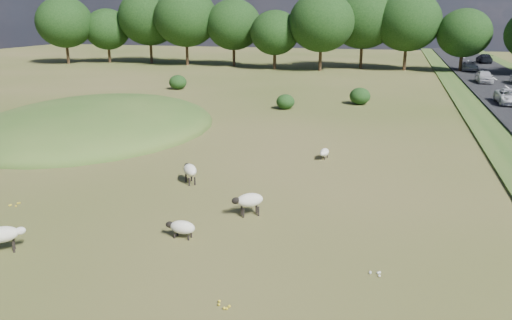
{
  "coord_description": "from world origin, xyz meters",
  "views": [
    {
      "loc": [
        8.18,
        -18.41,
        7.84
      ],
      "look_at": [
        2.0,
        4.0,
        1.0
      ],
      "focal_mm": 35.0,
      "sensor_mm": 36.0,
      "label": 1
    }
  ],
  "objects": [
    {
      "name": "ground",
      "position": [
        0.0,
        20.0,
        0.0
      ],
      "size": [
        160.0,
        160.0,
        0.0
      ],
      "primitive_type": "plane",
      "color": "#3C5219",
      "rests_on": "ground"
    },
    {
      "name": "sheep_5",
      "position": [
        2.94,
        -0.48,
        0.66
      ],
      "size": [
        1.32,
        1.06,
        0.95
      ],
      "rotation": [
        0.0,
        0.0,
        3.71
      ],
      "color": "beige",
      "rests_on": "ground"
    },
    {
      "name": "car_2",
      "position": [
        18.1,
        43.7,
        0.94
      ],
      "size": [
        1.63,
        4.05,
        1.38
      ],
      "primitive_type": "imported",
      "color": "silver",
      "rests_on": "road"
    },
    {
      "name": "car_3",
      "position": [
        18.1,
        29.17,
        0.89
      ],
      "size": [
        2.12,
        4.6,
        1.28
      ],
      "primitive_type": "imported",
      "color": "white",
      "rests_on": "road"
    },
    {
      "name": "car_6",
      "position": [
        21.9,
        69.49,
        0.96
      ],
      "size": [
        1.98,
        4.87,
        1.41
      ],
      "primitive_type": "imported",
      "rotation": [
        0.0,
        0.0,
        3.14
      ],
      "color": "black",
      "rests_on": "road"
    },
    {
      "name": "car_5",
      "position": [
        18.1,
        56.95,
        0.87
      ],
      "size": [
        2.07,
        4.49,
        1.25
      ],
      "primitive_type": "imported",
      "color": "silver",
      "rests_on": "road"
    },
    {
      "name": "sheep_3",
      "position": [
        4.72,
        8.51,
        0.37
      ],
      "size": [
        0.59,
        1.06,
        0.59
      ],
      "rotation": [
        0.0,
        0.0,
        4.54
      ],
      "color": "beige",
      "rests_on": "ground"
    },
    {
      "name": "treeline",
      "position": [
        -1.06,
        55.44,
        6.57
      ],
      "size": [
        96.28,
        14.66,
        11.7
      ],
      "color": "black",
      "rests_on": "ground"
    },
    {
      "name": "shrubs",
      "position": [
        -3.72,
        27.58,
        0.73
      ],
      "size": [
        21.38,
        9.97,
        1.53
      ],
      "color": "black",
      "rests_on": "ground"
    },
    {
      "name": "mound",
      "position": [
        -12.0,
        12.0,
        0.0
      ],
      "size": [
        16.0,
        20.0,
        4.0
      ],
      "primitive_type": "ellipsoid",
      "color": "#33561E",
      "rests_on": "ground"
    },
    {
      "name": "sheep_0",
      "position": [
        1.17,
        -3.12,
        0.42
      ],
      "size": [
        1.16,
        0.55,
        0.67
      ],
      "rotation": [
        0.0,
        0.0,
        3.1
      ],
      "color": "beige",
      "rests_on": "ground"
    },
    {
      "name": "sheep_1",
      "position": [
        -0.9,
        2.63,
        0.66
      ],
      "size": [
        1.12,
        1.29,
        0.95
      ],
      "rotation": [
        0.0,
        0.0,
        2.21
      ],
      "color": "beige",
      "rests_on": "ground"
    },
    {
      "name": "sheep_2",
      "position": [
        -4.19,
        -5.78,
        0.65
      ],
      "size": [
        1.28,
        1.11,
        0.94
      ],
      "rotation": [
        0.0,
        0.0,
        0.65
      ],
      "color": "beige",
      "rests_on": "ground"
    }
  ]
}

